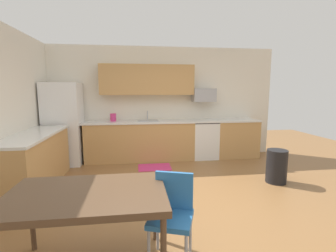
{
  "coord_description": "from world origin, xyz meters",
  "views": [
    {
      "loc": [
        -0.6,
        -3.44,
        1.66
      ],
      "look_at": [
        0.0,
        1.0,
        1.0
      ],
      "focal_mm": 26.15,
      "sensor_mm": 36.0,
      "label": 1
    }
  ],
  "objects": [
    {
      "name": "countertop_left",
      "position": [
        -2.3,
        0.8,
        0.92
      ],
      "size": [
        0.64,
        2.0,
        0.04
      ],
      "primitive_type": "cube",
      "color": "silver",
      "rests_on": "cabinet_run_left"
    },
    {
      "name": "trash_bin",
      "position": [
        1.91,
        0.51,
        0.3
      ],
      "size": [
        0.36,
        0.36,
        0.6
      ],
      "primitive_type": "cylinder",
      "color": "black",
      "rests_on": "ground"
    },
    {
      "name": "cabinet_run_back_right",
      "position": [
        1.89,
        2.3,
        0.45
      ],
      "size": [
        1.03,
        0.6,
        0.9
      ],
      "primitive_type": "cube",
      "color": "tan",
      "rests_on": "ground"
    },
    {
      "name": "refrigerator",
      "position": [
        -2.18,
        2.22,
        0.91
      ],
      "size": [
        0.76,
        0.7,
        1.82
      ],
      "primitive_type": "cube",
      "color": "white",
      "rests_on": "ground"
    },
    {
      "name": "cabinet_run_back",
      "position": [
        -0.49,
        2.3,
        0.45
      ],
      "size": [
        2.52,
        0.6,
        0.9
      ],
      "primitive_type": "cube",
      "color": "tan",
      "rests_on": "ground"
    },
    {
      "name": "wall_back",
      "position": [
        0.0,
        2.65,
        1.35
      ],
      "size": [
        5.8,
        0.1,
        2.7
      ],
      "primitive_type": "cube",
      "color": "silver",
      "rests_on": "ground"
    },
    {
      "name": "dining_table",
      "position": [
        -1.04,
        -1.31,
        0.7
      ],
      "size": [
        1.4,
        0.9,
        0.76
      ],
      "color": "brown",
      "rests_on": "ground"
    },
    {
      "name": "sink_faucet",
      "position": [
        -0.3,
        2.48,
        1.04
      ],
      "size": [
        0.02,
        0.02,
        0.24
      ],
      "primitive_type": "cylinder",
      "color": "#B2B5BA",
      "rests_on": "countertop_back"
    },
    {
      "name": "oven_range",
      "position": [
        1.07,
        2.3,
        0.46
      ],
      "size": [
        0.6,
        0.6,
        0.91
      ],
      "color": "white",
      "rests_on": "ground"
    },
    {
      "name": "upper_cabinets_back",
      "position": [
        -0.3,
        2.43,
        1.9
      ],
      "size": [
        2.2,
        0.34,
        0.7
      ],
      "primitive_type": "cube",
      "color": "tan"
    },
    {
      "name": "countertop_back",
      "position": [
        0.0,
        2.3,
        0.92
      ],
      "size": [
        4.8,
        0.64,
        0.04
      ],
      "primitive_type": "cube",
      "color": "silver",
      "rests_on": "cabinet_run_back"
    },
    {
      "name": "sink_basin",
      "position": [
        -0.3,
        2.3,
        0.88
      ],
      "size": [
        0.48,
        0.4,
        0.14
      ],
      "primitive_type": "cube",
      "color": "#A5A8AD",
      "rests_on": "countertop_back"
    },
    {
      "name": "kettle",
      "position": [
        -1.11,
        2.35,
        1.02
      ],
      "size": [
        0.14,
        0.14,
        0.2
      ],
      "primitive_type": "cylinder",
      "color": "#CC3372",
      "rests_on": "countertop_back"
    },
    {
      "name": "ground_plane",
      "position": [
        0.0,
        0.0,
        0.0
      ],
      "size": [
        12.0,
        12.0,
        0.0
      ],
      "primitive_type": "plane",
      "color": "olive"
    },
    {
      "name": "floor_mat",
      "position": [
        -0.21,
        1.65,
        0.01
      ],
      "size": [
        0.7,
        0.5,
        0.01
      ],
      "primitive_type": "cube",
      "color": "#CC3372",
      "rests_on": "ground"
    },
    {
      "name": "microwave",
      "position": [
        1.07,
        2.4,
        1.54
      ],
      "size": [
        0.54,
        0.36,
        0.32
      ],
      "primitive_type": "cube",
      "color": "#9EA0A5"
    },
    {
      "name": "cabinet_run_left",
      "position": [
        -2.3,
        0.8,
        0.45
      ],
      "size": [
        0.6,
        2.0,
        0.9
      ],
      "primitive_type": "cube",
      "color": "tan",
      "rests_on": "ground"
    },
    {
      "name": "chair_near_table",
      "position": [
        -0.26,
        -1.24,
        0.5
      ],
      "size": [
        0.51,
        0.51,
        0.85
      ],
      "color": "#2D72B7",
      "rests_on": "ground"
    }
  ]
}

